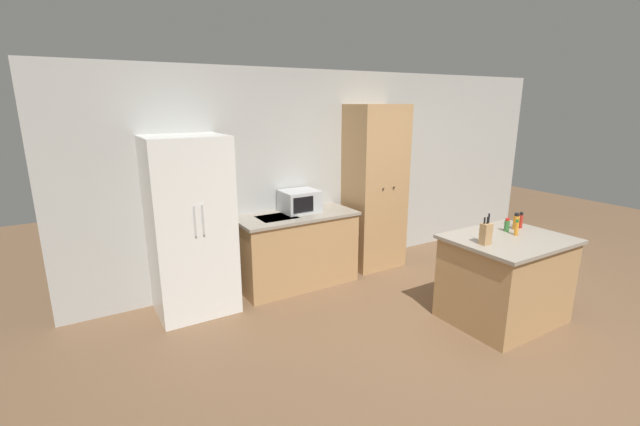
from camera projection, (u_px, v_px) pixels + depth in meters
ground_plane at (481, 333)px, 4.23m from camera, size 14.00×14.00×0.00m
wall_back at (348, 171)px, 5.82m from camera, size 7.20×0.06×2.60m
refrigerator at (191, 227)px, 4.48m from camera, size 0.81×0.69×1.89m
back_counter at (297, 249)px, 5.26m from camera, size 1.46×0.66×0.90m
pantry_cabinet at (375, 188)px, 5.74m from camera, size 0.73×0.57×2.18m
kitchen_island at (505, 279)px, 4.40m from camera, size 1.16×0.93×0.89m
microwave at (300, 201)px, 5.24m from camera, size 0.45×0.39×0.26m
knife_block at (486, 233)px, 4.05m from camera, size 0.10×0.08×0.30m
spice_bottle_tall_dark at (521, 221)px, 4.59m from camera, size 0.04×0.04×0.17m
spice_bottle_short_red at (517, 228)px, 4.33m from camera, size 0.04×0.04×0.17m
spice_bottle_amber_oil at (516, 222)px, 4.54m from camera, size 0.06×0.06×0.18m
spice_bottle_green_herb at (507, 225)px, 4.47m from camera, size 0.05×0.05×0.14m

